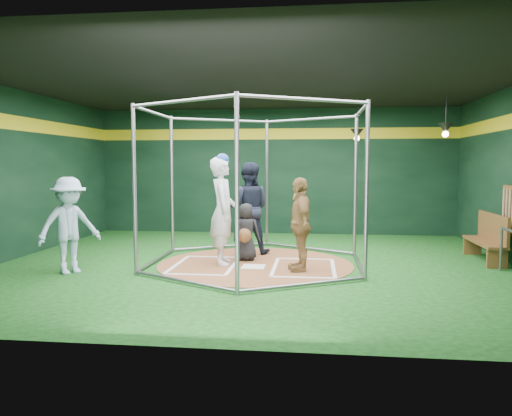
# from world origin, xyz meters

# --- Properties ---
(room_shell) EXTENTS (10.10, 9.10, 3.53)m
(room_shell) POSITION_xyz_m (0.00, 0.01, 1.75)
(room_shell) COLOR #0D3C0E
(room_shell) RESTS_ON ground
(clay_disc) EXTENTS (3.80, 3.80, 0.01)m
(clay_disc) POSITION_xyz_m (0.00, 0.00, 0.01)
(clay_disc) COLOR brown
(clay_disc) RESTS_ON ground
(home_plate) EXTENTS (0.43, 0.43, 0.01)m
(home_plate) POSITION_xyz_m (0.00, -0.30, 0.02)
(home_plate) COLOR white
(home_plate) RESTS_ON clay_disc
(batter_box_left) EXTENTS (1.17, 1.77, 0.01)m
(batter_box_left) POSITION_xyz_m (-0.95, -0.25, 0.02)
(batter_box_left) COLOR white
(batter_box_left) RESTS_ON clay_disc
(batter_box_right) EXTENTS (1.17, 1.77, 0.01)m
(batter_box_right) POSITION_xyz_m (0.95, -0.25, 0.02)
(batter_box_right) COLOR white
(batter_box_right) RESTS_ON clay_disc
(batting_cage) EXTENTS (4.05, 4.67, 3.00)m
(batting_cage) POSITION_xyz_m (-0.00, -0.00, 1.50)
(batting_cage) COLOR gray
(batting_cage) RESTS_ON ground
(pendant_lamp_near) EXTENTS (0.34, 0.34, 0.90)m
(pendant_lamp_near) POSITION_xyz_m (2.20, 3.60, 2.74)
(pendant_lamp_near) COLOR black
(pendant_lamp_near) RESTS_ON room_shell
(pendant_lamp_far) EXTENTS (0.34, 0.34, 0.90)m
(pendant_lamp_far) POSITION_xyz_m (4.00, 2.00, 2.74)
(pendant_lamp_far) COLOR black
(pendant_lamp_far) RESTS_ON room_shell
(batter_figure) EXTENTS (0.61, 0.83, 2.15)m
(batter_figure) POSITION_xyz_m (-0.63, -0.07, 1.07)
(batter_figure) COLOR silver
(batter_figure) RESTS_ON clay_disc
(visitor_leopard) EXTENTS (0.63, 1.07, 1.70)m
(visitor_leopard) POSITION_xyz_m (0.88, -0.49, 0.86)
(visitor_leopard) COLOR tan
(visitor_leopard) RESTS_ON clay_disc
(catcher_figure) EXTENTS (0.59, 0.60, 1.16)m
(catcher_figure) POSITION_xyz_m (-0.23, 0.35, 0.59)
(catcher_figure) COLOR black
(catcher_figure) RESTS_ON clay_disc
(umpire) EXTENTS (0.97, 0.75, 1.98)m
(umpire) POSITION_xyz_m (-0.30, 1.18, 1.00)
(umpire) COLOR black
(umpire) RESTS_ON clay_disc
(bystander_blue) EXTENTS (1.22, 1.26, 1.73)m
(bystander_blue) POSITION_xyz_m (-3.21, -1.16, 0.86)
(bystander_blue) COLOR #A9C4E0
(bystander_blue) RESTS_ON ground
(dugout_bench) EXTENTS (0.39, 1.66, 0.97)m
(dugout_bench) POSITION_xyz_m (4.62, 0.89, 0.49)
(dugout_bench) COLOR brown
(dugout_bench) RESTS_ON ground
(steel_railing) EXTENTS (0.05, 0.95, 0.82)m
(steel_railing) POSITION_xyz_m (4.55, -0.48, 0.54)
(steel_railing) COLOR gray
(steel_railing) RESTS_ON ground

